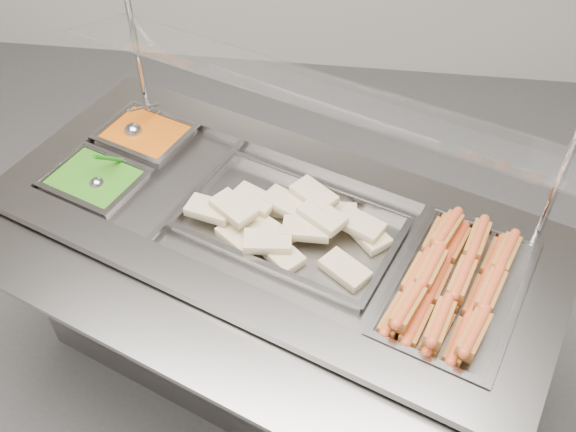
# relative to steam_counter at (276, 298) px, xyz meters

# --- Properties ---
(steam_counter) EXTENTS (1.84, 1.31, 0.81)m
(steam_counter) POSITION_rel_steam_counter_xyz_m (0.00, 0.00, 0.00)
(steam_counter) COLOR slate
(steam_counter) RESTS_ON ground
(tray_rail) EXTENTS (1.59, 0.88, 0.05)m
(tray_rail) POSITION_rel_steam_counter_xyz_m (-0.17, -0.43, 0.36)
(tray_rail) COLOR gray
(tray_rail) RESTS_ON steam_counter
(sneeze_guard) EXTENTS (1.47, 0.79, 0.40)m
(sneeze_guard) POSITION_rel_steam_counter_xyz_m (0.07, 0.18, 0.73)
(sneeze_guard) COLOR silver
(sneeze_guard) RESTS_ON steam_counter
(pan_hotdogs) EXTENTS (0.46, 0.57, 0.09)m
(pan_hotdogs) POSITION_rel_steam_counter_xyz_m (0.52, -0.21, 0.37)
(pan_hotdogs) COLOR gray
(pan_hotdogs) RESTS_ON steam_counter
(pan_wraps) EXTENTS (0.70, 0.56, 0.06)m
(pan_wraps) POSITION_rel_steam_counter_xyz_m (0.05, -0.02, 0.38)
(pan_wraps) COLOR gray
(pan_wraps) RESTS_ON steam_counter
(pan_beans) EXTENTS (0.33, 0.30, 0.09)m
(pan_beans) POSITION_rel_steam_counter_xyz_m (-0.49, 0.33, 0.37)
(pan_beans) COLOR gray
(pan_beans) RESTS_ON steam_counter
(pan_peas) EXTENTS (0.33, 0.30, 0.09)m
(pan_peas) POSITION_rel_steam_counter_xyz_m (-0.59, 0.09, 0.37)
(pan_peas) COLOR gray
(pan_peas) RESTS_ON steam_counter
(hotdogs_in_buns) EXTENTS (0.39, 0.50, 0.11)m
(hotdogs_in_buns) POSITION_rel_steam_counter_xyz_m (0.51, -0.20, 0.41)
(hotdogs_in_buns) COLOR #9B6320
(hotdogs_in_buns) RESTS_ON pan_hotdogs
(tortilla_wraps) EXTENTS (0.61, 0.37, 0.09)m
(tortilla_wraps) POSITION_rel_steam_counter_xyz_m (0.05, -0.04, 0.42)
(tortilla_wraps) COLOR tan
(tortilla_wraps) RESTS_ON pan_wraps
(ladle) EXTENTS (0.09, 0.17, 0.12)m
(ladle) POSITION_rel_steam_counter_xyz_m (-0.53, 0.33, 0.41)
(ladle) COLOR #B1B1B6
(ladle) RESTS_ON pan_beans
(serving_spoon) EXTENTS (0.08, 0.15, 0.13)m
(serving_spoon) POSITION_rel_steam_counter_xyz_m (-0.56, 0.08, 0.41)
(serving_spoon) COLOR #B1B1B6
(serving_spoon) RESTS_ON pan_peas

